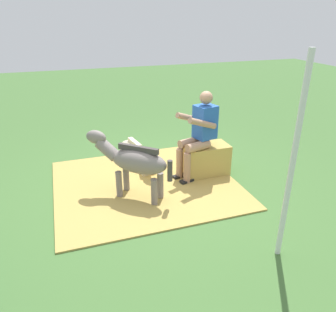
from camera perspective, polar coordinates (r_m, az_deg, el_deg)
name	(u,v)px	position (r m, az deg, el deg)	size (l,w,h in m)	color
ground_plane	(160,183)	(5.16, -1.48, -4.82)	(24.00, 24.00, 0.00)	#426B33
hay_patch	(146,184)	(5.14, -3.93, -4.82)	(2.75, 2.51, 0.02)	tan
hay_bale	(206,160)	(5.37, 6.65, -0.69)	(0.72, 0.40, 0.52)	tan
person_seated	(199,131)	(5.09, 5.39, 4.29)	(0.71, 0.52, 1.40)	tan
pony_standing	(133,161)	(4.58, -6.11, -0.85)	(1.10, 1.02, 0.94)	slate
pony_lying	(136,154)	(5.78, -5.69, 0.43)	(0.54, 1.36, 0.42)	beige
soda_bottle	(218,156)	(5.88, 8.79, -0.02)	(0.07, 0.07, 0.26)	#268C3F
tent_pole_left	(292,164)	(3.44, 20.92, -1.32)	(0.06, 0.06, 2.20)	silver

